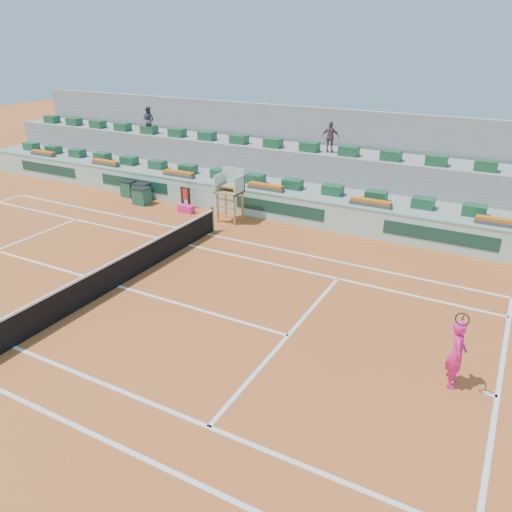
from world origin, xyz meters
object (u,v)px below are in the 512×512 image
(umpire_chair, at_px, (231,188))
(tennis_player, at_px, (457,353))
(drink_cooler_a, at_px, (142,196))
(player_bag, at_px, (186,209))

(umpire_chair, height_order, tennis_player, umpire_chair)
(drink_cooler_a, height_order, tennis_player, tennis_player)
(player_bag, height_order, umpire_chair, umpire_chair)
(player_bag, distance_m, tennis_player, 15.27)
(player_bag, height_order, tennis_player, tennis_player)
(player_bag, bearing_deg, drink_cooler_a, -179.93)
(umpire_chair, height_order, drink_cooler_a, umpire_chair)
(player_bag, bearing_deg, umpire_chair, 2.00)
(tennis_player, bearing_deg, drink_cooler_a, 155.12)
(player_bag, distance_m, drink_cooler_a, 2.73)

